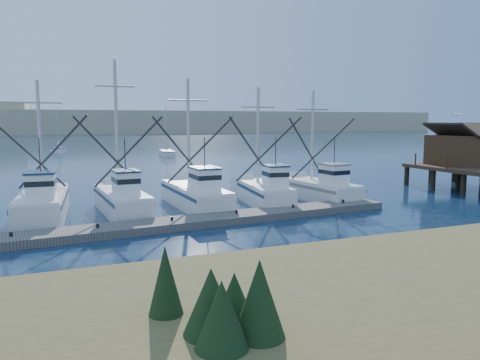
% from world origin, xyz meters
% --- Properties ---
extents(ground, '(500.00, 500.00, 0.00)m').
position_xyz_m(ground, '(0.00, 0.00, 0.00)').
color(ground, '#0C1B36').
rests_on(ground, ground).
extents(shore_bank, '(40.00, 10.00, 1.60)m').
position_xyz_m(shore_bank, '(-8.00, -10.00, 0.80)').
color(shore_bank, '#4C422D').
rests_on(shore_bank, ground).
extents(floating_dock, '(32.91, 5.05, 0.44)m').
position_xyz_m(floating_dock, '(-7.67, 5.94, 0.22)').
color(floating_dock, '#65605A').
rests_on(floating_dock, ground).
extents(dune_ridge, '(360.00, 60.00, 10.00)m').
position_xyz_m(dune_ridge, '(0.00, 210.00, 5.00)').
color(dune_ridge, tan).
rests_on(dune_ridge, ground).
extents(trawler_fleet, '(32.12, 9.18, 9.76)m').
position_xyz_m(trawler_fleet, '(-9.08, 11.12, 0.97)').
color(trawler_fleet, white).
rests_on(trawler_fleet, ground).
extents(sailboat_near, '(2.39, 6.16, 8.10)m').
position_xyz_m(sailboat_near, '(6.02, 56.59, 0.49)').
color(sailboat_near, white).
rests_on(sailboat_near, ground).
extents(sailboat_far, '(2.88, 5.51, 8.10)m').
position_xyz_m(sailboat_far, '(-10.26, 72.84, 0.51)').
color(sailboat_far, white).
rests_on(sailboat_far, ground).
extents(flying_gull, '(1.12, 0.20, 0.20)m').
position_xyz_m(flying_gull, '(13.87, 5.28, 6.30)').
color(flying_gull, white).
rests_on(flying_gull, ground).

